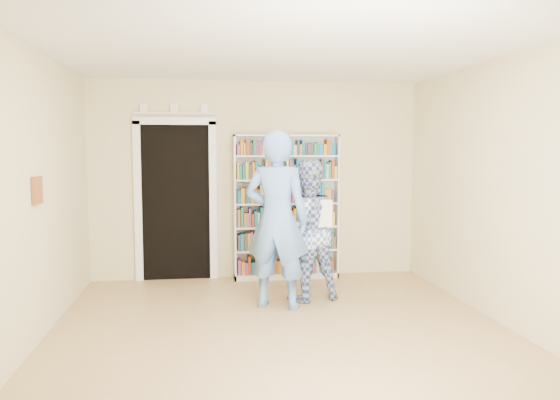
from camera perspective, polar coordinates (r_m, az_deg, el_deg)
The scene contains 11 objects.
floor at distance 5.35m, azimuth 0.37°, elevation -14.03°, with size 5.00×5.00×0.00m, color #AB8353.
ceiling at distance 5.13m, azimuth 0.39°, elevation 15.74°, with size 5.00×5.00×0.00m, color white.
wall_back at distance 7.54m, azimuth -2.46°, elevation 2.10°, with size 4.50×4.50×0.00m, color beige.
wall_left at distance 5.23m, azimuth -24.81°, elevation 0.20°, with size 5.00×5.00×0.00m, color beige.
wall_right at distance 5.84m, azimuth 22.77°, elevation 0.76°, with size 5.00×5.00×0.00m, color beige.
bookshelf at distance 7.46m, azimuth 0.65°, elevation -0.67°, with size 1.43×0.27×1.97m.
doorway at distance 7.50m, azimuth -10.83°, elevation 0.69°, with size 1.10×0.08×2.43m.
wall_art at distance 5.41m, azimuth -24.03°, elevation 0.91°, with size 0.03×0.25×0.25m, color brown.
man_blue at distance 6.06m, azimuth -0.33°, elevation -2.09°, with size 0.72×0.47×1.98m, color #5D8BCF.
man_plaid at distance 6.41m, azimuth 2.76°, elevation -3.18°, with size 0.80×0.63×1.65m, color #33519D.
paper_sheet at distance 6.20m, azimuth 4.49°, elevation -1.42°, with size 0.22×0.01×0.31m, color white.
Camera 1 is at (-0.75, -4.99, 1.77)m, focal length 35.00 mm.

